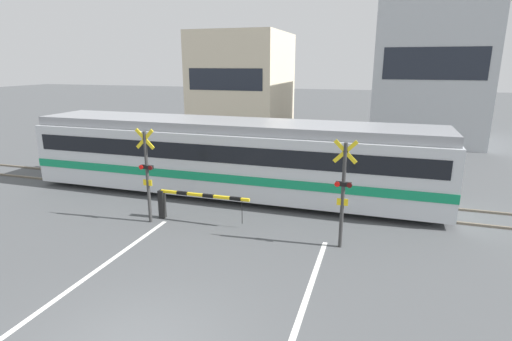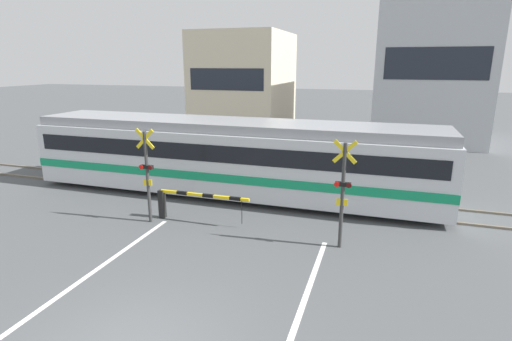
# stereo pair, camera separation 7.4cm
# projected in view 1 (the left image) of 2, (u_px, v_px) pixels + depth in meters

# --- Properties ---
(rail_track_near) EXTENTS (50.00, 0.10, 0.08)m
(rail_track_near) POSITION_uv_depth(u_px,v_px,m) (265.00, 202.00, 15.45)
(rail_track_near) COLOR #6B6051
(rail_track_near) RESTS_ON ground_plane
(rail_track_far) EXTENTS (50.00, 0.10, 0.08)m
(rail_track_far) POSITION_uv_depth(u_px,v_px,m) (274.00, 191.00, 16.77)
(rail_track_far) COLOR #6B6051
(rail_track_far) RESTS_ON ground_plane
(road_stripe_left) EXTENTS (0.14, 10.00, 0.01)m
(road_stripe_left) POSITION_uv_depth(u_px,v_px,m) (52.00, 302.00, 9.06)
(road_stripe_left) COLOR white
(road_stripe_left) RESTS_ON ground_plane
(commuter_train) EXTENTS (16.66, 3.01, 3.05)m
(commuter_train) POSITION_uv_depth(u_px,v_px,m) (230.00, 155.00, 16.19)
(commuter_train) COLOR silver
(commuter_train) RESTS_ON ground_plane
(crossing_barrier_near) EXTENTS (3.31, 0.20, 1.04)m
(crossing_barrier_near) POSITION_uv_depth(u_px,v_px,m) (183.00, 200.00, 13.59)
(crossing_barrier_near) COLOR black
(crossing_barrier_near) RESTS_ON ground_plane
(crossing_barrier_far) EXTENTS (3.31, 0.20, 1.04)m
(crossing_barrier_far) POSITION_uv_depth(u_px,v_px,m) (334.00, 166.00, 18.07)
(crossing_barrier_far) COLOR black
(crossing_barrier_far) RESTS_ON ground_plane
(crossing_signal_left) EXTENTS (0.68, 0.15, 3.22)m
(crossing_signal_left) POSITION_uv_depth(u_px,v_px,m) (147.00, 172.00, 13.18)
(crossing_signal_left) COLOR #333333
(crossing_signal_left) RESTS_ON ground_plane
(crossing_signal_right) EXTENTS (0.68, 0.15, 3.22)m
(crossing_signal_right) POSITION_uv_depth(u_px,v_px,m) (343.00, 190.00, 11.33)
(crossing_signal_right) COLOR #333333
(crossing_signal_right) RESTS_ON ground_plane
(pedestrian) EXTENTS (0.38, 0.23, 1.76)m
(pedestrian) POSITION_uv_depth(u_px,v_px,m) (307.00, 144.00, 21.68)
(pedestrian) COLOR brown
(pedestrian) RESTS_ON ground_plane
(building_left_of_street) EXTENTS (6.55, 7.90, 7.55)m
(building_left_of_street) POSITION_uv_depth(u_px,v_px,m) (244.00, 82.00, 31.64)
(building_left_of_street) COLOR beige
(building_left_of_street) RESTS_ON ground_plane
(building_right_of_street) EXTENTS (6.98, 7.90, 9.51)m
(building_right_of_street) POSITION_uv_depth(u_px,v_px,m) (428.00, 71.00, 27.47)
(building_right_of_street) COLOR #B2B7BC
(building_right_of_street) RESTS_ON ground_plane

